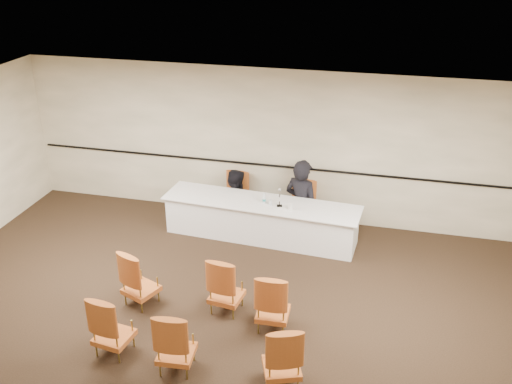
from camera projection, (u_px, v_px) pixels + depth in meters
floor at (211, 340)px, 8.11m from camera, size 10.00×10.00×0.00m
ceiling at (202, 142)px, 6.84m from camera, size 10.00×10.00×0.00m
wall_back at (272, 146)px, 10.99m from camera, size 10.00×0.04×3.00m
wall_rail at (271, 165)px, 11.13m from camera, size 9.80×0.04×0.03m
panel_table at (261, 220)px, 10.64m from camera, size 3.72×1.10×0.73m
panelist_main at (301, 207)px, 10.90m from camera, size 0.84×0.71×1.95m
panelist_main_chair at (301, 207)px, 10.89m from camera, size 0.53×0.53×0.95m
panelist_second at (235, 207)px, 11.35m from camera, size 0.81×0.65×1.60m
panelist_second_chair at (235, 197)px, 11.26m from camera, size 0.53×0.53×0.95m
papers at (281, 207)px, 10.31m from camera, size 0.34×0.29×0.00m
microphone at (280, 199)px, 10.26m from camera, size 0.15×0.23×0.29m
water_bottle at (264, 198)px, 10.41m from camera, size 0.08×0.08×0.21m
drinking_glass at (270, 203)px, 10.35m from camera, size 0.08×0.08×0.10m
coffee_cup at (290, 207)px, 10.17m from camera, size 0.11×0.11×0.13m
aud_chair_front_left at (140, 277)px, 8.71m from camera, size 0.65×0.65×0.95m
aud_chair_front_mid at (226, 284)px, 8.55m from camera, size 0.56×0.56×0.95m
aud_chair_front_right at (273, 301)px, 8.17m from camera, size 0.52×0.52×0.95m
aud_chair_back_left at (112, 324)px, 7.70m from camera, size 0.56×0.56×0.95m
aud_chair_back_mid at (176, 340)px, 7.40m from camera, size 0.54×0.54×0.95m
aud_chair_back_right at (282, 354)px, 7.16m from camera, size 0.64×0.64×0.95m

